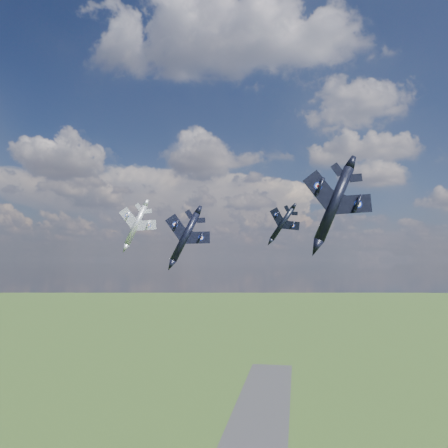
% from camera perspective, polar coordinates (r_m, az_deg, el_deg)
% --- Properties ---
extents(jet_lead_navy, '(13.17, 15.24, 6.47)m').
position_cam_1_polar(jet_lead_navy, '(77.30, -5.09, -1.66)').
color(jet_lead_navy, black).
extents(jet_right_navy, '(12.40, 14.99, 6.30)m').
position_cam_1_polar(jet_right_navy, '(53.74, 14.19, 2.58)').
color(jet_right_navy, black).
extents(jet_high_navy, '(10.21, 13.54, 7.33)m').
position_cam_1_polar(jet_high_navy, '(110.45, 7.61, 0.03)').
color(jet_high_navy, black).
extents(jet_left_silver, '(13.35, 15.98, 6.66)m').
position_cam_1_polar(jet_left_silver, '(105.55, -11.44, -0.13)').
color(jet_left_silver, '#B4B8BF').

